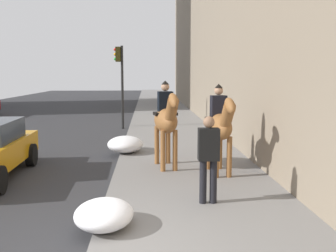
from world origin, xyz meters
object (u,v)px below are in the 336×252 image
object	(u,v)px
traffic_light_near_curb	(120,74)
mounted_horse_near	(166,119)
pedestrian_greeting	(209,154)
mounted_horse_far	(219,125)

from	to	relation	value
traffic_light_near_curb	mounted_horse_near	bearing A→B (deg)	-168.64
traffic_light_near_curb	pedestrian_greeting	bearing A→B (deg)	-168.34
mounted_horse_near	pedestrian_greeting	size ratio (longest dim) A/B	1.37
mounted_horse_near	mounted_horse_far	size ratio (longest dim) A/B	1.03
mounted_horse_far	pedestrian_greeting	size ratio (longest dim) A/B	1.33
pedestrian_greeting	traffic_light_near_curb	bearing A→B (deg)	11.95
pedestrian_greeting	mounted_horse_near	bearing A→B (deg)	12.80
mounted_horse_near	pedestrian_greeting	bearing A→B (deg)	3.89
mounted_horse_far	pedestrian_greeting	xyz separation A→B (m)	(-2.31, 0.62, -0.27)
pedestrian_greeting	traffic_light_near_curb	distance (m)	12.19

